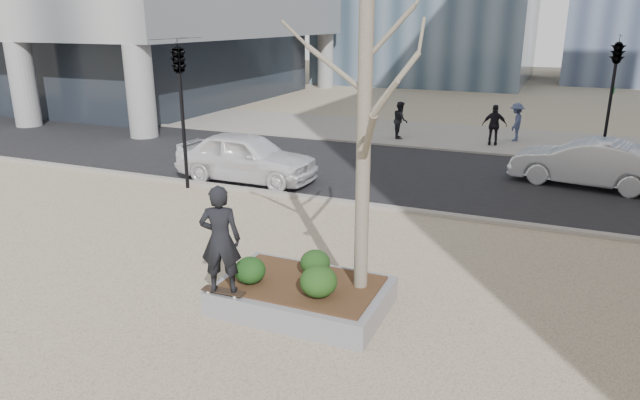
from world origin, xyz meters
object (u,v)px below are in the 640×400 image
at_px(planter, 302,296).
at_px(police_car, 247,157).
at_px(skateboarder, 220,239).
at_px(skateboard, 223,292).

xyz_separation_m(planter, police_car, (-5.18, 7.00, 0.58)).
bearing_deg(planter, skateboarder, -141.34).
bearing_deg(planter, police_car, 126.48).
bearing_deg(police_car, skateboarder, -152.62).
relative_size(skateboard, police_car, 0.17).
height_order(planter, skateboarder, skateboarder).
bearing_deg(planter, skateboard, -141.34).
height_order(skateboard, skateboarder, skateboarder).
distance_m(planter, skateboarder, 1.88).
bearing_deg(skateboarder, police_car, -84.29).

